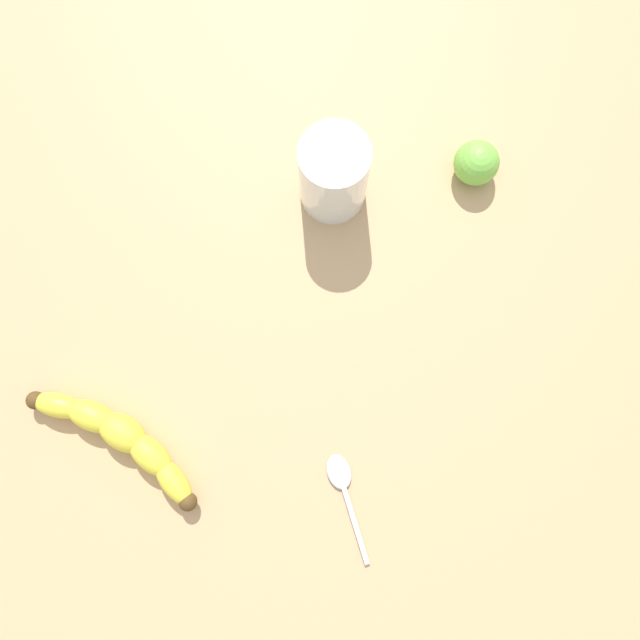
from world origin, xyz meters
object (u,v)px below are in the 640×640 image
(lime_fruit, at_px, (476,163))
(teaspoon, at_px, (341,478))
(smoothie_glass, at_px, (334,176))
(banana, at_px, (119,438))

(lime_fruit, xyz_separation_m, teaspoon, (-0.05, -0.36, -0.02))
(smoothie_glass, bearing_deg, teaspoon, -73.31)
(teaspoon, bearing_deg, lime_fruit, -41.17)
(smoothie_glass, xyz_separation_m, lime_fruit, (0.14, 0.07, -0.02))
(lime_fruit, relative_size, teaspoon, 0.48)
(lime_fruit, distance_m, teaspoon, 0.36)
(smoothie_glass, height_order, teaspoon, smoothie_glass)
(banana, xyz_separation_m, smoothie_glass, (0.14, 0.31, 0.03))
(smoothie_glass, distance_m, teaspoon, 0.31)
(banana, relative_size, teaspoon, 1.95)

